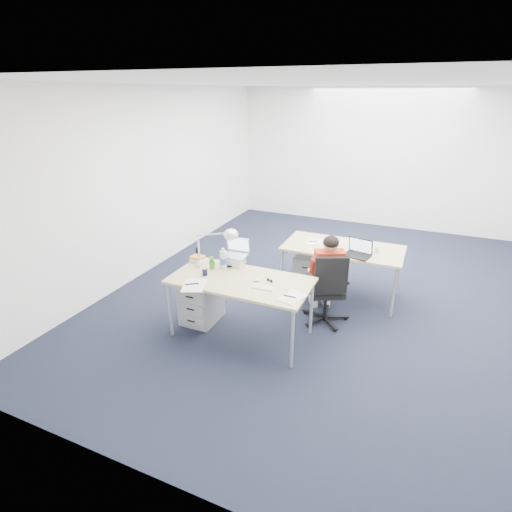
# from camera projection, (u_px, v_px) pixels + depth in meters

# --- Properties ---
(floor) EXTENTS (7.00, 7.00, 0.00)m
(floor) POSITION_uv_depth(u_px,v_px,m) (337.00, 293.00, 5.77)
(floor) COLOR black
(floor) RESTS_ON ground
(room) EXTENTS (6.02, 7.02, 2.80)m
(room) POSITION_uv_depth(u_px,v_px,m) (347.00, 175.00, 5.11)
(room) COLOR white
(room) RESTS_ON ground
(desk_near) EXTENTS (1.60, 0.80, 0.73)m
(desk_near) POSITION_uv_depth(u_px,v_px,m) (241.00, 283.00, 4.54)
(desk_near) COLOR tan
(desk_near) RESTS_ON ground
(desk_far) EXTENTS (1.60, 0.80, 0.73)m
(desk_far) POSITION_uv_depth(u_px,v_px,m) (343.00, 250.00, 5.47)
(desk_far) COLOR tan
(desk_far) RESTS_ON ground
(office_chair) EXTENTS (0.79, 0.79, 0.95)m
(office_chair) POSITION_uv_depth(u_px,v_px,m) (326.00, 302.00, 4.97)
(office_chair) COLOR black
(office_chair) RESTS_ON ground
(seated_person) EXTENTS (0.54, 0.68, 1.13)m
(seated_person) POSITION_uv_depth(u_px,v_px,m) (326.00, 275.00, 5.00)
(seated_person) COLOR #9D2A16
(seated_person) RESTS_ON ground
(drawer_pedestal_near) EXTENTS (0.40, 0.50, 0.55)m
(drawer_pedestal_near) POSITION_uv_depth(u_px,v_px,m) (202.00, 300.00, 5.01)
(drawer_pedestal_near) COLOR #9A9E9F
(drawer_pedestal_near) RESTS_ON ground
(drawer_pedestal_far) EXTENTS (0.40, 0.50, 0.55)m
(drawer_pedestal_far) POSITION_uv_depth(u_px,v_px,m) (310.00, 272.00, 5.79)
(drawer_pedestal_far) COLOR #9A9E9F
(drawer_pedestal_far) RESTS_ON ground
(silver_laptop) EXTENTS (0.31, 0.25, 0.32)m
(silver_laptop) POSITION_uv_depth(u_px,v_px,m) (234.00, 253.00, 4.85)
(silver_laptop) COLOR silver
(silver_laptop) RESTS_ON desk_near
(wireless_keyboard) EXTENTS (0.25, 0.12, 0.01)m
(wireless_keyboard) POSITION_uv_depth(u_px,v_px,m) (263.00, 287.00, 4.32)
(wireless_keyboard) COLOR white
(wireless_keyboard) RESTS_ON desk_near
(computer_mouse) EXTENTS (0.08, 0.10, 0.03)m
(computer_mouse) POSITION_uv_depth(u_px,v_px,m) (257.00, 280.00, 4.47)
(computer_mouse) COLOR white
(computer_mouse) RESTS_ON desk_near
(headphones) EXTENTS (0.28, 0.23, 0.04)m
(headphones) POSITION_uv_depth(u_px,v_px,m) (230.00, 263.00, 4.90)
(headphones) COLOR black
(headphones) RESTS_ON desk_near
(can_koozie) EXTENTS (0.07, 0.07, 0.10)m
(can_koozie) POSITION_uv_depth(u_px,v_px,m) (205.00, 271.00, 4.60)
(can_koozie) COLOR #12163A
(can_koozie) RESTS_ON desk_near
(water_bottle) EXTENTS (0.09, 0.09, 0.26)m
(water_bottle) POSITION_uv_depth(u_px,v_px,m) (223.00, 259.00, 4.75)
(water_bottle) COLOR silver
(water_bottle) RESTS_ON desk_near
(bear_figurine) EXTENTS (0.09, 0.08, 0.16)m
(bear_figurine) POSITION_uv_depth(u_px,v_px,m) (212.00, 262.00, 4.78)
(bear_figurine) COLOR #287D21
(bear_figurine) RESTS_ON desk_near
(book_stack) EXTENTS (0.18, 0.13, 0.08)m
(book_stack) POSITION_uv_depth(u_px,v_px,m) (198.00, 259.00, 4.96)
(book_stack) COLOR silver
(book_stack) RESTS_ON desk_near
(cordless_phone) EXTENTS (0.05, 0.04, 0.16)m
(cordless_phone) POSITION_uv_depth(u_px,v_px,m) (198.00, 253.00, 5.04)
(cordless_phone) COLOR black
(cordless_phone) RESTS_ON desk_near
(papers_left) EXTENTS (0.32, 0.38, 0.01)m
(papers_left) POSITION_uv_depth(u_px,v_px,m) (194.00, 285.00, 4.37)
(papers_left) COLOR #FFF993
(papers_left) RESTS_ON desk_near
(papers_right) EXTENTS (0.27, 0.33, 0.01)m
(papers_right) POSITION_uv_depth(u_px,v_px,m) (291.00, 297.00, 4.12)
(papers_right) COLOR #FFF993
(papers_right) RESTS_ON desk_near
(sunglasses) EXTENTS (0.10, 0.08, 0.02)m
(sunglasses) POSITION_uv_depth(u_px,v_px,m) (270.00, 281.00, 4.47)
(sunglasses) COLOR black
(sunglasses) RESTS_ON desk_near
(desk_lamp) EXTENTS (0.50, 0.20, 0.56)m
(desk_lamp) POSITION_uv_depth(u_px,v_px,m) (211.00, 247.00, 4.69)
(desk_lamp) COLOR silver
(desk_lamp) RESTS_ON desk_near
(dark_laptop) EXTENTS (0.38, 0.37, 0.23)m
(dark_laptop) POSITION_uv_depth(u_px,v_px,m) (357.00, 248.00, 5.10)
(dark_laptop) COLOR black
(dark_laptop) RESTS_ON desk_far
(far_cup) EXTENTS (0.06, 0.06, 0.09)m
(far_cup) POSITION_uv_depth(u_px,v_px,m) (377.00, 249.00, 5.26)
(far_cup) COLOR white
(far_cup) RESTS_ON desk_far
(far_papers) EXTENTS (0.23, 0.30, 0.01)m
(far_papers) POSITION_uv_depth(u_px,v_px,m) (314.00, 242.00, 5.62)
(far_papers) COLOR white
(far_papers) RESTS_ON desk_far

